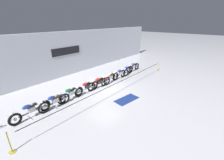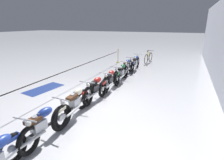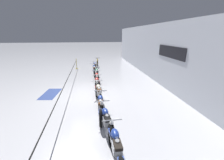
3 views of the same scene
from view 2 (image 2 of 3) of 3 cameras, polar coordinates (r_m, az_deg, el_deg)
name	(u,v)px [view 2 (image 2 of 3)]	position (r m, az deg, el deg)	size (l,w,h in m)	color
ground_plane	(84,99)	(7.20, -9.08, -6.07)	(120.00, 120.00, 0.00)	silver
motorcycle_blue_0	(135,63)	(11.62, 7.59, 5.59)	(2.38, 0.62, 0.93)	black
motorcycle_blue_1	(127,67)	(10.35, 4.89, 4.28)	(2.15, 0.62, 0.94)	black
motorcycle_green_2	(122,73)	(9.13, 3.19, 2.31)	(2.16, 0.62, 0.92)	black
motorcycle_red_3	(110,81)	(7.89, -0.70, -0.17)	(2.33, 0.62, 0.92)	black
motorcycle_red_4	(95,89)	(6.87, -5.47, -2.94)	(2.37, 0.62, 0.94)	black
motorcycle_cream_5	(76,103)	(5.78, -11.73, -7.34)	(2.40, 0.62, 0.95)	black
motorcycle_blue_6	(41,127)	(4.83, -22.17, -13.90)	(2.27, 0.62, 0.94)	black
bicycle	(148,58)	(13.86, 11.80, 7.11)	(1.75, 0.48, 0.97)	black
stanchion_far_left	(77,69)	(8.81, -11.23, 3.55)	(13.98, 0.28, 1.05)	gold
floor_banner	(44,89)	(8.76, -21.33, -2.66)	(1.80, 0.87, 0.01)	navy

